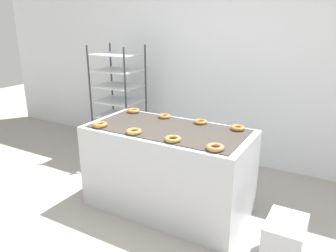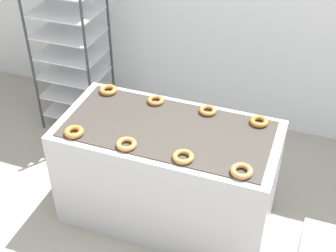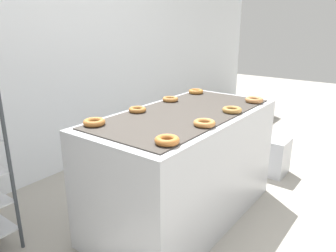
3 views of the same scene
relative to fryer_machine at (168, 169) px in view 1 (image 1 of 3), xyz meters
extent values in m
plane|color=#9E998E|center=(0.00, -0.64, -0.43)|extent=(14.00, 14.00, 0.00)
cube|color=silver|center=(0.00, 1.49, 0.97)|extent=(8.00, 0.05, 2.80)
cube|color=#B7BABF|center=(0.00, 0.00, 0.00)|extent=(1.57, 0.78, 0.85)
cube|color=#38332D|center=(0.00, 0.00, 0.43)|extent=(1.45, 0.69, 0.01)
cube|color=#262628|center=(0.43, -0.35, 0.17)|extent=(0.12, 0.07, 0.10)
cylinder|color=#33383D|center=(-1.57, 0.66, 0.33)|extent=(0.02, 0.02, 1.52)
cylinder|color=#33383D|center=(-0.99, 0.66, 0.33)|extent=(0.02, 0.02, 1.52)
cylinder|color=#33383D|center=(-1.57, 1.12, 0.33)|extent=(0.02, 0.02, 1.52)
cylinder|color=#33383D|center=(-0.99, 1.12, 0.33)|extent=(0.02, 0.02, 1.52)
cube|color=silver|center=(-1.28, 0.89, -0.28)|extent=(0.59, 0.46, 0.01)
cube|color=silver|center=(-1.28, 0.89, -0.07)|extent=(0.59, 0.46, 0.01)
cube|color=silver|center=(-1.28, 0.89, 0.14)|extent=(0.59, 0.46, 0.01)
cube|color=silver|center=(-1.28, 0.89, 0.35)|extent=(0.59, 0.46, 0.01)
cube|color=silver|center=(-1.28, 0.89, 0.55)|extent=(0.59, 0.46, 0.01)
cube|color=silver|center=(-1.28, 0.89, 0.76)|extent=(0.59, 0.46, 0.01)
cube|color=silver|center=(-1.28, 0.89, 0.97)|extent=(0.59, 0.46, 0.01)
cube|color=#B7BABF|center=(1.18, -0.24, -0.24)|extent=(0.29, 0.39, 0.37)
torus|color=#BD6D2F|center=(-0.59, -0.28, 0.45)|extent=(0.14, 0.14, 0.04)
torus|color=#BE7A3D|center=(-0.19, -0.28, 0.45)|extent=(0.14, 0.14, 0.03)
torus|color=#A77639|center=(0.20, -0.28, 0.45)|extent=(0.14, 0.14, 0.03)
torus|color=#AA7041|center=(0.59, -0.28, 0.45)|extent=(0.14, 0.14, 0.04)
torus|color=#B46D31|center=(-0.60, 0.29, 0.45)|extent=(0.14, 0.14, 0.04)
torus|color=#AA6B30|center=(-0.20, 0.28, 0.45)|extent=(0.13, 0.13, 0.03)
torus|color=#AA6C34|center=(0.21, 0.28, 0.45)|extent=(0.13, 0.13, 0.03)
torus|color=#AC6C2C|center=(0.59, 0.27, 0.45)|extent=(0.13, 0.13, 0.04)
camera|label=1|loc=(1.45, -2.55, 1.41)|focal=35.00mm
camera|label=2|loc=(0.89, -2.47, 2.40)|focal=50.00mm
camera|label=3|loc=(-1.90, -1.27, 1.06)|focal=35.00mm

